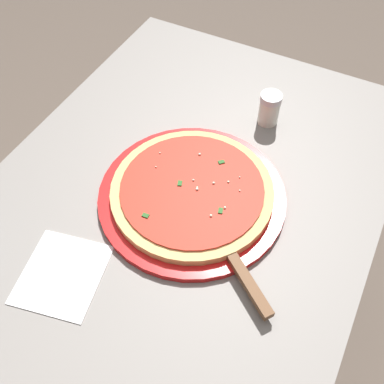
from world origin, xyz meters
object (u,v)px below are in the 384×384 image
at_px(napkin_folded_right, 62,274).
at_px(pizza, 192,191).
at_px(parmesan_shaker, 269,108).
at_px(pizza_server, 236,264).
at_px(serving_plate, 192,196).

bearing_deg(napkin_folded_right, pizza, -26.49).
bearing_deg(pizza, parmesan_shaker, -10.71).
height_order(pizza_server, napkin_folded_right, pizza_server).
xyz_separation_m(pizza, pizza_server, (-0.10, -0.13, -0.00)).
bearing_deg(serving_plate, pizza, -69.23).
bearing_deg(serving_plate, napkin_folded_right, 153.52).
distance_m(pizza, parmesan_shaker, 0.27).
height_order(pizza, parmesan_shaker, parmesan_shaker).
bearing_deg(parmesan_shaker, napkin_folded_right, 161.34).
bearing_deg(parmesan_shaker, pizza, 169.29).
bearing_deg(napkin_folded_right, serving_plate, -26.48).
bearing_deg(pizza, napkin_folded_right, 153.51).
xyz_separation_m(pizza_server, parmesan_shaker, (0.36, 0.08, 0.02)).
distance_m(pizza, napkin_folded_right, 0.27).
distance_m(pizza_server, napkin_folded_right, 0.29).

